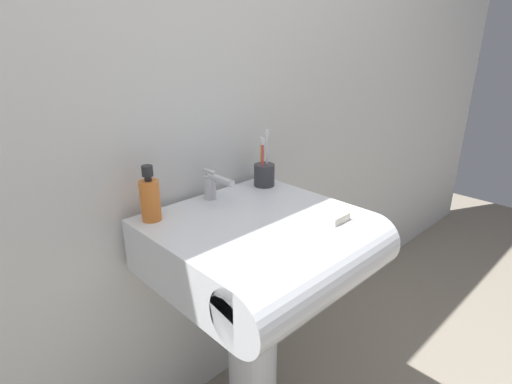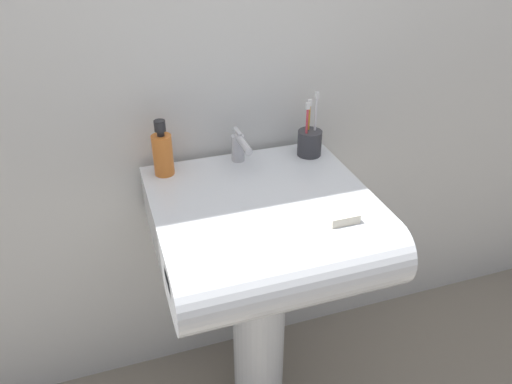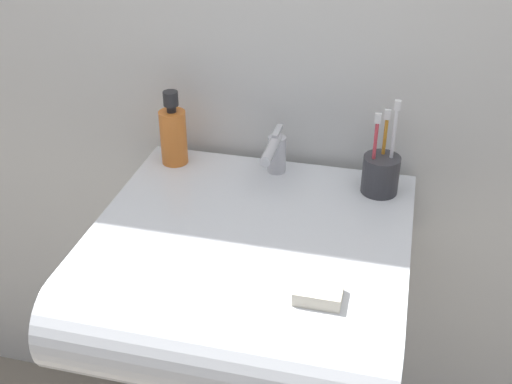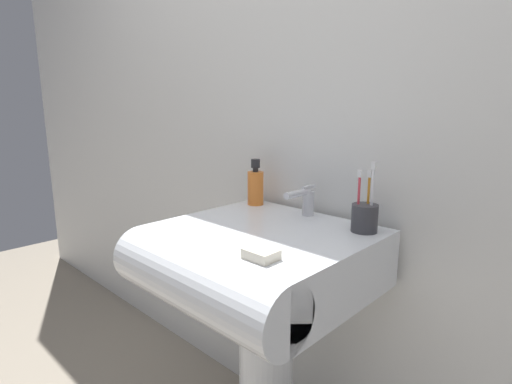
{
  "view_description": "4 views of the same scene",
  "coord_description": "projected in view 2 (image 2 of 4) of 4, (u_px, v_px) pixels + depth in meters",
  "views": [
    {
      "loc": [
        -0.75,
        -0.79,
        1.34
      ],
      "look_at": [
        0.03,
        0.02,
        0.91
      ],
      "focal_mm": 28.0,
      "sensor_mm": 36.0,
      "label": 1
    },
    {
      "loc": [
        -0.37,
        -1.1,
        1.55
      ],
      "look_at": [
        -0.01,
        -0.01,
        0.86
      ],
      "focal_mm": 35.0,
      "sensor_mm": 36.0,
      "label": 2
    },
    {
      "loc": [
        0.24,
        -0.98,
        1.52
      ],
      "look_at": [
        0.0,
        0.02,
        0.9
      ],
      "focal_mm": 45.0,
      "sensor_mm": 36.0,
      "label": 3
    },
    {
      "loc": [
        0.75,
        -0.83,
        1.19
      ],
      "look_at": [
        -0.03,
        -0.02,
        0.95
      ],
      "focal_mm": 28.0,
      "sensor_mm": 36.0,
      "label": 4
    }
  ],
  "objects": [
    {
      "name": "soap_bottle",
      "position": [
        163.0,
        153.0,
        1.41
      ],
      "size": [
        0.06,
        0.06,
        0.17
      ],
      "color": "orange",
      "rests_on": "sink_basin"
    },
    {
      "name": "bar_soap",
      "position": [
        341.0,
        216.0,
        1.24
      ],
      "size": [
        0.08,
        0.06,
        0.02
      ],
      "primitive_type": "cube",
      "color": "silver",
      "rests_on": "sink_basin"
    },
    {
      "name": "sink_pedestal",
      "position": [
        259.0,
        326.0,
        1.62
      ],
      "size": [
        0.17,
        0.17,
        0.68
      ],
      "primitive_type": "cylinder",
      "color": "white",
      "rests_on": "ground"
    },
    {
      "name": "faucet",
      "position": [
        239.0,
        146.0,
        1.48
      ],
      "size": [
        0.04,
        0.14,
        0.1
      ],
      "color": "silver",
      "rests_on": "sink_basin"
    },
    {
      "name": "wall_back",
      "position": [
        226.0,
        35.0,
        1.41
      ],
      "size": [
        5.0,
        0.05,
        2.4
      ],
      "primitive_type": "cube",
      "color": "silver",
      "rests_on": "ground"
    },
    {
      "name": "sink_basin",
      "position": [
        267.0,
        231.0,
        1.35
      ],
      "size": [
        0.58,
        0.58,
        0.17
      ],
      "color": "white",
      "rests_on": "sink_pedestal"
    },
    {
      "name": "toothbrush_cup",
      "position": [
        310.0,
        142.0,
        1.53
      ],
      "size": [
        0.07,
        0.07,
        0.2
      ],
      "color": "#38383D",
      "rests_on": "sink_basin"
    }
  ]
}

